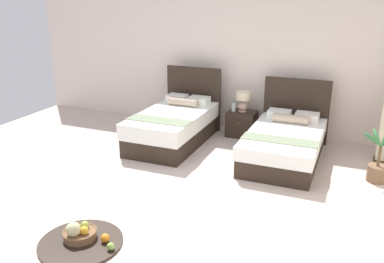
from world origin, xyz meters
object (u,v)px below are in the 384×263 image
at_px(loose_orange, 105,238).
at_px(bed_near_corner, 285,142).
at_px(table_lamp, 243,99).
at_px(potted_palm, 378,163).
at_px(loose_apple, 111,246).
at_px(bed_near_window, 174,125).
at_px(coffee_table, 82,251).
at_px(vase, 234,107).
at_px(nightstand, 242,124).
at_px(fruit_bowl, 79,232).

bearing_deg(loose_orange, bed_near_corner, 75.22).
distance_m(table_lamp, potted_palm, 2.73).
distance_m(loose_apple, potted_palm, 4.17).
bearing_deg(loose_orange, bed_near_window, 105.64).
distance_m(bed_near_window, loose_apple, 3.99).
xyz_separation_m(coffee_table, loose_apple, (0.33, 0.00, 0.14)).
bearing_deg(loose_orange, potted_palm, 54.67).
xyz_separation_m(bed_near_window, coffee_table, (0.83, -3.81, -0.01)).
bearing_deg(coffee_table, loose_apple, 0.38).
distance_m(bed_near_corner, vase, 1.42).
xyz_separation_m(bed_near_corner, table_lamp, (-0.99, 0.85, 0.43)).
relative_size(coffee_table, potted_palm, 0.92).
bearing_deg(nightstand, loose_orange, -89.95).
xyz_separation_m(vase, coffee_table, (-0.05, -4.61, -0.25)).
bearing_deg(table_lamp, vase, -159.57).
bearing_deg(fruit_bowl, loose_orange, 11.06).
height_order(table_lamp, coffee_table, table_lamp).
relative_size(vase, potted_palm, 0.20).
bearing_deg(potted_palm, bed_near_window, 174.56).
bearing_deg(loose_apple, fruit_bowl, 175.04).
bearing_deg(loose_apple, vase, 93.49).
distance_m(bed_near_corner, nightstand, 1.29).
height_order(coffee_table, fruit_bowl, fruit_bowl).
xyz_separation_m(vase, loose_orange, (0.16, -4.52, -0.10)).
bearing_deg(fruit_bowl, coffee_table, -39.90).
bearing_deg(nightstand, loose_apple, -88.52).
bearing_deg(coffee_table, table_lamp, 87.37).
bearing_deg(vase, nightstand, 13.94).
height_order(nightstand, fruit_bowl, fruit_bowl).
relative_size(nightstand, potted_palm, 0.62).
height_order(bed_near_window, loose_orange, bed_near_window).
height_order(bed_near_corner, nightstand, bed_near_corner).
height_order(fruit_bowl, potted_palm, potted_palm).
bearing_deg(vase, bed_near_corner, -34.32).
bearing_deg(potted_palm, loose_apple, -123.37).
height_order(coffee_table, loose_orange, loose_orange).
xyz_separation_m(nightstand, coffee_table, (-0.21, -4.65, 0.08)).
bearing_deg(bed_near_window, loose_orange, -74.36).
distance_m(table_lamp, coffee_table, 4.69).
bearing_deg(loose_apple, coffee_table, -179.62).
height_order(vase, loose_orange, vase).
height_order(bed_near_corner, coffee_table, bed_near_corner).
relative_size(bed_near_corner, potted_palm, 2.40).
xyz_separation_m(table_lamp, fruit_bowl, (-0.26, -4.64, -0.23)).
height_order(nightstand, vase, vase).
distance_m(vase, fruit_bowl, 4.58).
relative_size(loose_orange, potted_palm, 0.10).
distance_m(bed_near_corner, potted_palm, 1.46).
xyz_separation_m(bed_near_corner, coffee_table, (-1.20, -3.82, 0.03)).
relative_size(nightstand, fruit_bowl, 1.66).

